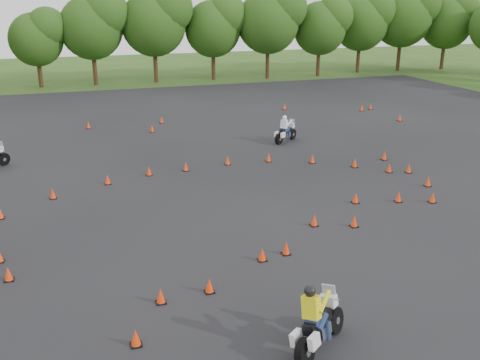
{
  "coord_description": "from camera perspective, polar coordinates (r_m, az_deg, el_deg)",
  "views": [
    {
      "loc": [
        -6.76,
        -16.41,
        8.59
      ],
      "look_at": [
        0.0,
        4.0,
        1.2
      ],
      "focal_mm": 40.0,
      "sensor_mm": 36.0,
      "label": 1
    }
  ],
  "objects": [
    {
      "name": "treeline",
      "position": [
        53.31,
        -6.47,
        14.6
      ],
      "size": [
        86.93,
        32.11,
        10.86
      ],
      "color": "#264814",
      "rests_on": "ground"
    },
    {
      "name": "asphalt_pad",
      "position": [
        24.94,
        -1.45,
        -1.18
      ],
      "size": [
        62.0,
        62.0,
        0.0
      ],
      "primitive_type": "plane",
      "color": "black",
      "rests_on": "ground"
    },
    {
      "name": "rider_yellow",
      "position": [
        14.08,
        8.92,
        -14.3
      ],
      "size": [
        2.34,
        2.01,
        1.84
      ],
      "primitive_type": null,
      "rotation": [
        0.0,
        0.0,
        0.64
      ],
      "color": "yellow",
      "rests_on": "ground"
    },
    {
      "name": "traffic_cones",
      "position": [
        24.44,
        -1.28,
        -1.05
      ],
      "size": [
        36.19,
        33.1,
        0.45
      ],
      "color": "#FD370A",
      "rests_on": "asphalt_pad"
    },
    {
      "name": "ground",
      "position": [
        19.72,
        3.69,
        -6.9
      ],
      "size": [
        140.0,
        140.0,
        0.0
      ],
      "primitive_type": "plane",
      "color": "#2D5119",
      "rests_on": "ground"
    },
    {
      "name": "rider_white",
      "position": [
        33.41,
        4.93,
        5.51
      ],
      "size": [
        2.19,
        1.8,
        1.7
      ],
      "primitive_type": null,
      "rotation": [
        0.0,
        0.0,
        0.6
      ],
      "color": "silver",
      "rests_on": "ground"
    }
  ]
}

